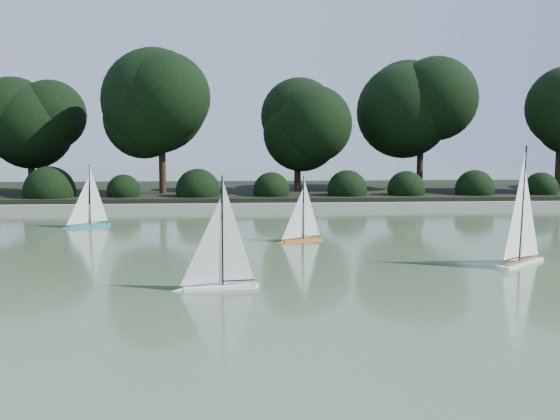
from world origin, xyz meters
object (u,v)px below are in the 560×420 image
object	(u,v)px
sailboat_white_b	(524,245)
sailboat_orange	(299,231)
sailboat_teal	(84,216)
sailboat_white_a	(213,271)

from	to	relation	value
sailboat_white_b	sailboat_orange	world-z (taller)	sailboat_white_b
sailboat_orange	sailboat_teal	xyz separation A→B (m)	(-4.29, 2.28, 0.03)
sailboat_white_a	sailboat_orange	distance (m)	3.88
sailboat_white_b	sailboat_white_a	bearing A→B (deg)	-163.87
sailboat_white_a	sailboat_teal	world-z (taller)	sailboat_white_a
sailboat_white_a	sailboat_teal	distance (m)	6.56
sailboat_white_a	sailboat_white_b	distance (m)	4.65
sailboat_white_b	sailboat_teal	bearing A→B (deg)	147.96
sailboat_white_a	sailboat_white_b	xyz separation A→B (m)	(4.47, 1.29, 0.05)
sailboat_white_a	sailboat_white_b	bearing A→B (deg)	16.13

